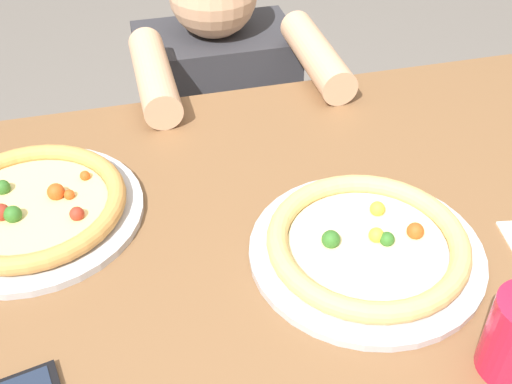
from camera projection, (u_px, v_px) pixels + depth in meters
The scene contains 4 objects.
dining_table at pixel (317, 287), 0.97m from camera, with size 1.38×0.87×0.75m.
pizza_near at pixel (367, 245), 0.86m from camera, with size 0.33×0.33×0.04m.
pizza_far at pixel (31, 207), 0.92m from camera, with size 0.33×0.33×0.04m.
diner_seated at pixel (221, 147), 1.62m from camera, with size 0.40×0.52×0.94m.
Camera 1 is at (-0.25, -0.60, 1.38)m, focal length 43.80 mm.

